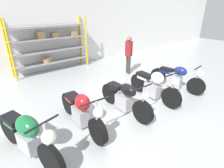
# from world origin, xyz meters

# --- Properties ---
(ground_plane) EXTENTS (30.00, 30.00, 0.00)m
(ground_plane) POSITION_xyz_m (0.00, 0.00, 0.00)
(ground_plane) COLOR #B2B7B7
(back_wall) EXTENTS (30.00, 0.08, 3.60)m
(back_wall) POSITION_xyz_m (0.00, 5.02, 1.80)
(back_wall) COLOR white
(back_wall) RESTS_ON ground_plane
(shelving_rack) EXTENTS (3.45, 0.63, 2.38)m
(shelving_rack) POSITION_xyz_m (-0.06, 4.66, 1.23)
(shelving_rack) COLOR gold
(shelving_rack) RESTS_ON ground_plane
(motorcycle_green) EXTENTS (0.78, 2.04, 1.09)m
(motorcycle_green) POSITION_xyz_m (-2.51, -0.15, 0.53)
(motorcycle_green) COLOR black
(motorcycle_green) RESTS_ON ground_plane
(motorcycle_red) EXTENTS (0.68, 2.11, 1.03)m
(motorcycle_red) POSITION_xyz_m (-1.23, 0.08, 0.45)
(motorcycle_red) COLOR black
(motorcycle_red) RESTS_ON ground_plane
(motorcycle_black) EXTENTS (0.64, 1.98, 1.00)m
(motorcycle_black) POSITION_xyz_m (0.05, -0.10, 0.44)
(motorcycle_black) COLOR black
(motorcycle_black) RESTS_ON ground_plane
(motorcycle_white) EXTENTS (0.63, 2.03, 1.06)m
(motorcycle_white) POSITION_xyz_m (1.30, -0.11, 0.47)
(motorcycle_white) COLOR black
(motorcycle_white) RESTS_ON ground_plane
(motorcycle_blue) EXTENTS (0.59, 2.04, 0.97)m
(motorcycle_blue) POSITION_xyz_m (2.55, -0.16, 0.44)
(motorcycle_blue) COLOR black
(motorcycle_blue) RESTS_ON ground_plane
(person_browsing) EXTENTS (0.42, 0.42, 1.64)m
(person_browsing) POSITION_xyz_m (2.39, 2.17, 0.96)
(person_browsing) COLOR #38332D
(person_browsing) RESTS_ON ground_plane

